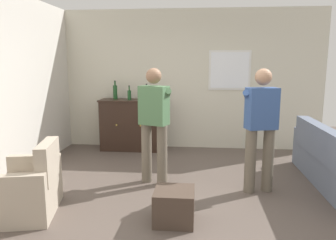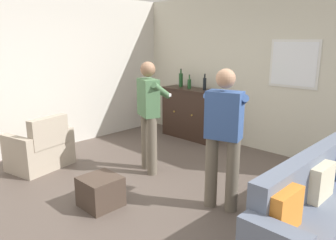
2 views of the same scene
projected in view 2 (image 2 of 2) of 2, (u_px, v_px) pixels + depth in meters
The scene contains 12 objects.
ground at pixel (147, 190), 4.43m from camera, with size 10.40×10.40×0.00m, color brown.
wall_back_with_window at pixel (255, 73), 5.93m from camera, with size 5.20×0.15×2.80m.
wall_side_left at pixel (47, 73), 5.90m from camera, with size 0.12×5.20×2.80m, color silver.
couch at pixel (320, 206), 3.33m from camera, with size 0.57×2.43×0.87m.
armchair at pixel (41, 150), 5.16m from camera, with size 0.81×1.00×0.85m.
sideboard_cabinet at pixel (190, 113), 6.73m from camera, with size 1.23×0.49×1.02m.
bottle_wine_green at pixel (181, 80), 6.83m from camera, with size 0.08×0.08×0.37m.
bottle_liquor_amber at pixel (205, 83), 6.39m from camera, with size 0.07×0.07×0.32m.
bottle_spirits_clear at pixel (189, 84), 6.58m from camera, with size 0.07×0.07×0.28m.
ottoman at pixel (101, 191), 3.99m from camera, with size 0.44×0.44×0.37m, color #47382D.
person_standing_left at pixel (149, 112), 4.88m from camera, with size 0.52×0.52×1.68m.
person_standing_right at pixel (224, 133), 3.77m from camera, with size 0.54×0.52×1.68m.
Camera 2 is at (3.05, -2.72, 1.99)m, focal length 35.00 mm.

